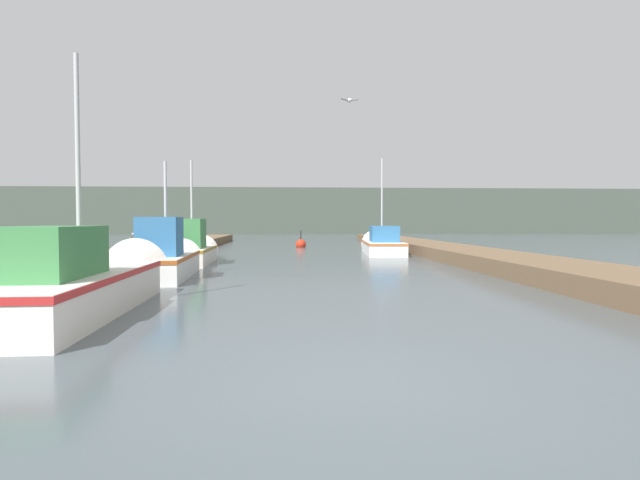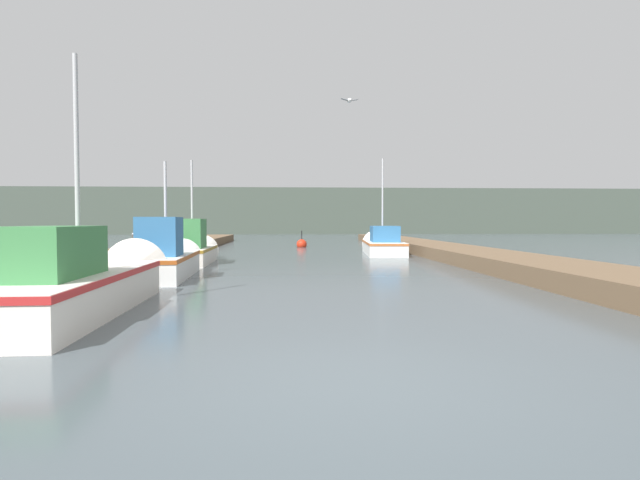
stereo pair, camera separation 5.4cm
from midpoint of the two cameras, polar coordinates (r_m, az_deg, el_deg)
ground_plane at (r=4.81m, az=3.42°, el=-16.33°), size 200.00×200.00×0.00m
dock_left at (r=21.36m, az=-19.30°, el=-1.44°), size 2.51×40.00×0.47m
dock_right at (r=21.69m, az=14.85°, el=-1.34°), size 2.51×40.00×0.47m
distant_shore_ridge at (r=66.76m, az=-3.19°, el=3.20°), size 120.00×16.00×5.53m
fishing_boat_0 at (r=9.78m, az=-25.17°, el=-4.26°), size 1.79×6.31×4.79m
fishing_boat_1 at (r=14.65m, az=-17.12°, el=-2.03°), size 1.59×5.17×3.51m
fishing_boat_2 at (r=18.98m, az=-14.44°, el=-1.01°), size 1.55×4.77×4.13m
fishing_boat_3 at (r=24.09m, az=6.94°, el=-0.47°), size 2.11×6.22×4.96m
mooring_piling_0 at (r=15.57m, az=-20.31°, el=-1.40°), size 0.25×0.25×1.19m
mooring_piling_1 at (r=9.77m, az=-31.34°, el=-3.06°), size 0.28×0.28×1.37m
channel_buoy at (r=29.53m, az=-2.25°, el=-0.49°), size 0.61×0.61×1.11m
seagull_lead at (r=15.76m, az=3.29°, el=15.65°), size 0.56×0.30×0.12m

